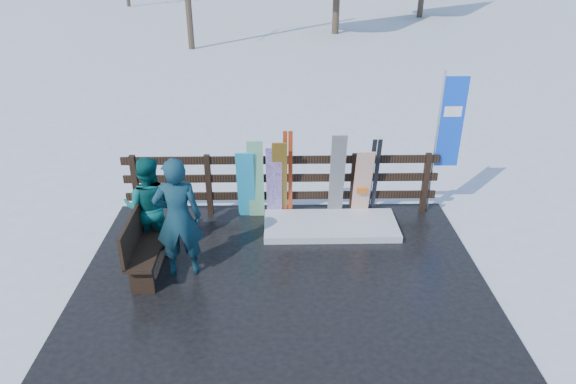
{
  "coord_description": "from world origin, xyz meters",
  "views": [
    {
      "loc": [
        -0.04,
        -6.09,
        4.65
      ],
      "look_at": [
        0.1,
        1.0,
        1.1
      ],
      "focal_mm": 32.0,
      "sensor_mm": 36.0,
      "label": 1
    }
  ],
  "objects_px": {
    "snowboard_0": "(246,185)",
    "snowboard_3": "(274,183)",
    "snowboard_2": "(280,180)",
    "person_front": "(178,218)",
    "snowboard_1": "(256,180)",
    "bench": "(144,240)",
    "person_back": "(149,206)",
    "snowboard_4": "(337,177)",
    "snowboard_5": "(362,184)",
    "rental_flag": "(447,128)"
  },
  "relations": [
    {
      "from": "snowboard_5",
      "to": "rental_flag",
      "type": "relative_size",
      "value": 0.53
    },
    {
      "from": "bench",
      "to": "snowboard_2",
      "type": "bearing_deg",
      "value": 36.71
    },
    {
      "from": "bench",
      "to": "person_back",
      "type": "distance_m",
      "value": 0.59
    },
    {
      "from": "snowboard_5",
      "to": "bench",
      "type": "bearing_deg",
      "value": -156.46
    },
    {
      "from": "snowboard_0",
      "to": "snowboard_3",
      "type": "bearing_deg",
      "value": -0.0
    },
    {
      "from": "snowboard_1",
      "to": "rental_flag",
      "type": "height_order",
      "value": "rental_flag"
    },
    {
      "from": "snowboard_1",
      "to": "person_front",
      "type": "xyz_separation_m",
      "value": [
        -1.05,
        -1.62,
        0.17
      ]
    },
    {
      "from": "person_front",
      "to": "person_back",
      "type": "height_order",
      "value": "person_front"
    },
    {
      "from": "bench",
      "to": "snowboard_2",
      "type": "distance_m",
      "value": 2.55
    },
    {
      "from": "snowboard_5",
      "to": "snowboard_0",
      "type": "bearing_deg",
      "value": 180.0
    },
    {
      "from": "snowboard_1",
      "to": "bench",
      "type": "bearing_deg",
      "value": -136.86
    },
    {
      "from": "rental_flag",
      "to": "person_back",
      "type": "distance_m",
      "value": 5.15
    },
    {
      "from": "snowboard_4",
      "to": "snowboard_5",
      "type": "height_order",
      "value": "snowboard_4"
    },
    {
      "from": "snowboard_1",
      "to": "snowboard_3",
      "type": "distance_m",
      "value": 0.32
    },
    {
      "from": "bench",
      "to": "rental_flag",
      "type": "distance_m",
      "value": 5.36
    },
    {
      "from": "snowboard_4",
      "to": "person_front",
      "type": "xyz_separation_m",
      "value": [
        -2.46,
        -1.62,
        0.12
      ]
    },
    {
      "from": "person_back",
      "to": "person_front",
      "type": "bearing_deg",
      "value": 134.28
    },
    {
      "from": "snowboard_2",
      "to": "snowboard_5",
      "type": "height_order",
      "value": "snowboard_2"
    },
    {
      "from": "snowboard_2",
      "to": "person_back",
      "type": "distance_m",
      "value": 2.27
    },
    {
      "from": "snowboard_2",
      "to": "snowboard_3",
      "type": "distance_m",
      "value": 0.11
    },
    {
      "from": "snowboard_0",
      "to": "bench",
      "type": "bearing_deg",
      "value": -133.5
    },
    {
      "from": "snowboard_1",
      "to": "person_front",
      "type": "distance_m",
      "value": 1.94
    },
    {
      "from": "rental_flag",
      "to": "snowboard_5",
      "type": "bearing_deg",
      "value": -169.44
    },
    {
      "from": "bench",
      "to": "snowboard_3",
      "type": "xyz_separation_m",
      "value": [
        1.94,
        1.52,
        0.2
      ]
    },
    {
      "from": "snowboard_0",
      "to": "person_front",
      "type": "distance_m",
      "value": 1.86
    },
    {
      "from": "rental_flag",
      "to": "person_front",
      "type": "height_order",
      "value": "rental_flag"
    },
    {
      "from": "snowboard_0",
      "to": "snowboard_5",
      "type": "xyz_separation_m",
      "value": [
        2.04,
        -0.0,
        0.01
      ]
    },
    {
      "from": "bench",
      "to": "person_front",
      "type": "xyz_separation_m",
      "value": [
        0.57,
        -0.1,
        0.42
      ]
    },
    {
      "from": "snowboard_0",
      "to": "snowboard_1",
      "type": "height_order",
      "value": "snowboard_1"
    },
    {
      "from": "snowboard_2",
      "to": "person_front",
      "type": "height_order",
      "value": "person_front"
    },
    {
      "from": "snowboard_1",
      "to": "rental_flag",
      "type": "relative_size",
      "value": 0.6
    },
    {
      "from": "snowboard_3",
      "to": "snowboard_5",
      "type": "bearing_deg",
      "value": 0.0
    },
    {
      "from": "snowboard_3",
      "to": "person_front",
      "type": "bearing_deg",
      "value": -130.16
    },
    {
      "from": "snowboard_2",
      "to": "snowboard_4",
      "type": "bearing_deg",
      "value": -0.0
    },
    {
      "from": "snowboard_4",
      "to": "rental_flag",
      "type": "relative_size",
      "value": 0.63
    },
    {
      "from": "snowboard_1",
      "to": "snowboard_2",
      "type": "distance_m",
      "value": 0.42
    },
    {
      "from": "snowboard_0",
      "to": "snowboard_4",
      "type": "distance_m",
      "value": 1.6
    },
    {
      "from": "snowboard_3",
      "to": "person_back",
      "type": "xyz_separation_m",
      "value": [
        -1.93,
        -1.01,
        0.1
      ]
    },
    {
      "from": "snowboard_0",
      "to": "snowboard_1",
      "type": "xyz_separation_m",
      "value": [
        0.18,
        0.0,
        0.1
      ]
    },
    {
      "from": "bench",
      "to": "snowboard_4",
      "type": "distance_m",
      "value": 3.4
    },
    {
      "from": "snowboard_4",
      "to": "rental_flag",
      "type": "distance_m",
      "value": 2.08
    },
    {
      "from": "bench",
      "to": "snowboard_0",
      "type": "xyz_separation_m",
      "value": [
        1.44,
        1.52,
        0.15
      ]
    },
    {
      "from": "snowboard_4",
      "to": "snowboard_3",
      "type": "bearing_deg",
      "value": 180.0
    },
    {
      "from": "bench",
      "to": "snowboard_5",
      "type": "distance_m",
      "value": 3.81
    },
    {
      "from": "person_back",
      "to": "snowboard_5",
      "type": "bearing_deg",
      "value": -162.31
    },
    {
      "from": "snowboard_1",
      "to": "snowboard_5",
      "type": "xyz_separation_m",
      "value": [
        1.87,
        -0.0,
        -0.1
      ]
    },
    {
      "from": "person_front",
      "to": "snowboard_0",
      "type": "bearing_deg",
      "value": -125.87
    },
    {
      "from": "snowboard_3",
      "to": "rental_flag",
      "type": "height_order",
      "value": "rental_flag"
    },
    {
      "from": "snowboard_3",
      "to": "snowboard_1",
      "type": "bearing_deg",
      "value": 180.0
    },
    {
      "from": "person_back",
      "to": "bench",
      "type": "bearing_deg",
      "value": 90.76
    }
  ]
}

